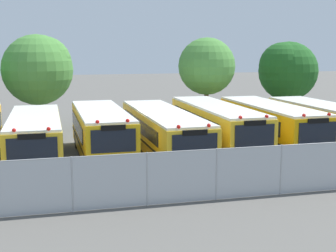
{
  "coord_description": "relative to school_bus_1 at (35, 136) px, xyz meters",
  "views": [
    {
      "loc": [
        -6.1,
        -24.97,
        5.87
      ],
      "look_at": [
        0.36,
        0.0,
        1.6
      ],
      "focal_mm": 51.02,
      "sensor_mm": 36.0,
      "label": 1
    }
  ],
  "objects": [
    {
      "name": "tree_1",
      "position": [
        0.28,
        10.2,
        3.07
      ],
      "size": [
        5.01,
        5.01,
        6.79
      ],
      "color": "#4C3823",
      "rests_on": "ground_plane"
    },
    {
      "name": "school_bus_3",
      "position": [
        6.78,
        0.01,
        0.01
      ],
      "size": [
        2.67,
        11.47,
        2.55
      ],
      "rotation": [
        0.0,
        0.0,
        3.15
      ],
      "color": "yellow",
      "rests_on": "ground_plane"
    },
    {
      "name": "tree_3",
      "position": [
        19.62,
        10.21,
        2.74
      ],
      "size": [
        4.92,
        4.79,
        6.34
      ],
      "color": "#4C3823",
      "rests_on": "ground_plane"
    },
    {
      "name": "school_bus_2",
      "position": [
        3.39,
        0.02,
        0.1
      ],
      "size": [
        2.53,
        9.4,
        2.74
      ],
      "rotation": [
        0.0,
        0.0,
        3.15
      ],
      "color": "yellow",
      "rests_on": "ground_plane"
    },
    {
      "name": "school_bus_6",
      "position": [
        16.69,
        -0.26,
        0.05
      ],
      "size": [
        2.74,
        10.2,
        2.65
      ],
      "rotation": [
        0.0,
        0.0,
        3.16
      ],
      "color": "yellow",
      "rests_on": "ground_plane"
    },
    {
      "name": "chainlink_fence",
      "position": [
        6.86,
        -8.25,
        -0.28
      ],
      "size": [
        27.4,
        0.07,
        2.05
      ],
      "color": "#9EA0A3",
      "rests_on": "ground_plane"
    },
    {
      "name": "school_bus_1",
      "position": [
        0.0,
        0.0,
        0.0
      ],
      "size": [
        2.67,
        9.69,
        2.55
      ],
      "rotation": [
        0.0,
        0.0,
        3.13
      ],
      "color": "yellow",
      "rests_on": "ground_plane"
    },
    {
      "name": "school_bus_4",
      "position": [
        9.9,
        0.08,
        0.11
      ],
      "size": [
        2.49,
        10.5,
        2.77
      ],
      "rotation": [
        0.0,
        0.0,
        3.14
      ],
      "color": "yellow",
      "rests_on": "ground_plane"
    },
    {
      "name": "ground_plane",
      "position": [
        6.68,
        -0.06,
        -1.34
      ],
      "size": [
        160.0,
        160.0,
        0.0
      ],
      "primitive_type": "plane",
      "color": "#595651"
    },
    {
      "name": "school_bus_5",
      "position": [
        13.2,
        -0.1,
        0.1
      ],
      "size": [
        2.56,
        10.02,
        2.74
      ],
      "rotation": [
        0.0,
        0.0,
        3.14
      ],
      "color": "#EAA80C",
      "rests_on": "ground_plane"
    },
    {
      "name": "tree_2",
      "position": [
        12.08,
        7.93,
        3.29
      ],
      "size": [
        4.13,
        4.13,
        6.58
      ],
      "color": "#4C3823",
      "rests_on": "ground_plane"
    }
  ]
}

